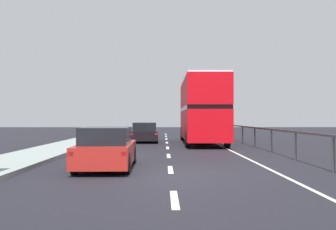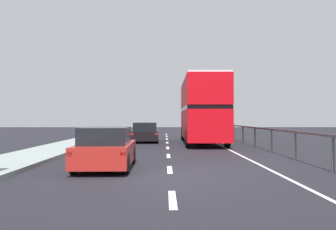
{
  "view_description": "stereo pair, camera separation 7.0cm",
  "coord_description": "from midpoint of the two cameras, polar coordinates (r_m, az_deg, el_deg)",
  "views": [
    {
      "loc": [
        -0.23,
        -11.85,
        1.7
      ],
      "look_at": [
        -0.0,
        7.81,
        1.85
      ],
      "focal_mm": 41.45,
      "sensor_mm": 36.0,
      "label": 1
    },
    {
      "loc": [
        -0.16,
        -11.85,
        1.7
      ],
      "look_at": [
        -0.0,
        7.81,
        1.85
      ],
      "focal_mm": 41.45,
      "sensor_mm": 36.0,
      "label": 2
    }
  ],
  "objects": [
    {
      "name": "bridge_side_railing",
      "position": [
        21.53,
        13.61,
        -2.45
      ],
      "size": [
        0.1,
        42.0,
        1.17
      ],
      "color": "#434549",
      "rests_on": "ground"
    },
    {
      "name": "hatchback_car_near",
      "position": [
        13.26,
        -9.14,
        -4.9
      ],
      "size": [
        1.81,
        4.26,
        1.4
      ],
      "rotation": [
        0.0,
        0.0,
        0.01
      ],
      "color": "maroon",
      "rests_on": "ground"
    },
    {
      "name": "lane_paint_markings",
      "position": [
        20.66,
        5.82,
        -5.15
      ],
      "size": [
        3.42,
        46.0,
        0.01
      ],
      "color": "silver",
      "rests_on": "ground"
    },
    {
      "name": "ground_plane",
      "position": [
        11.98,
        0.27,
        -8.85
      ],
      "size": [
        75.91,
        120.0,
        0.1
      ],
      "primitive_type": "cube",
      "color": "black"
    },
    {
      "name": "double_decker_bus_red",
      "position": [
        25.98,
        4.91,
        0.87
      ],
      "size": [
        2.63,
        10.42,
        4.28
      ],
      "rotation": [
        0.0,
        0.0,
        -0.01
      ],
      "color": "#C00810",
      "rests_on": "ground"
    },
    {
      "name": "sedan_car_ahead",
      "position": [
        27.49,
        -3.52,
        -2.6
      ],
      "size": [
        1.95,
        4.54,
        1.38
      ],
      "rotation": [
        0.0,
        0.0,
        0.03
      ],
      "color": "black",
      "rests_on": "ground"
    }
  ]
}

